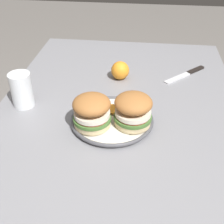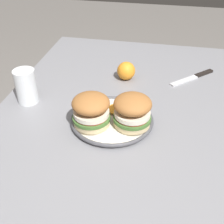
% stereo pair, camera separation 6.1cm
% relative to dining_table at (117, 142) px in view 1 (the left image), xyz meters
% --- Properties ---
extents(dining_table, '(1.32, 0.84, 0.71)m').
position_rel_dining_table_xyz_m(dining_table, '(0.00, 0.00, 0.00)').
color(dining_table, gray).
rests_on(dining_table, ground).
extents(dinner_plate, '(0.26, 0.26, 0.02)m').
position_rel_dining_table_xyz_m(dinner_plate, '(0.01, -0.01, 0.10)').
color(dinner_plate, silver).
rests_on(dinner_plate, dining_table).
extents(sandwich_half_left, '(0.13, 0.13, 0.10)m').
position_rel_dining_table_xyz_m(sandwich_half_left, '(0.03, 0.05, 0.16)').
color(sandwich_half_left, beige).
rests_on(sandwich_half_left, dinner_plate).
extents(sandwich_half_right, '(0.12, 0.12, 0.10)m').
position_rel_dining_table_xyz_m(sandwich_half_right, '(0.05, -0.07, 0.16)').
color(sandwich_half_right, beige).
rests_on(sandwich_half_right, dinner_plate).
extents(orange_peel_curled, '(0.06, 0.06, 0.01)m').
position_rel_dining_table_xyz_m(orange_peel_curled, '(-0.06, -0.07, 0.12)').
color(orange_peel_curled, orange).
rests_on(orange_peel_curled, dinner_plate).
extents(orange_peel_strip_long, '(0.06, 0.05, 0.01)m').
position_rel_dining_table_xyz_m(orange_peel_strip_long, '(-0.03, -0.02, 0.12)').
color(orange_peel_strip_long, orange).
rests_on(orange_peel_strip_long, dinner_plate).
extents(orange_peel_strip_short, '(0.07, 0.07, 0.01)m').
position_rel_dining_table_xyz_m(orange_peel_strip_short, '(-0.05, 0.04, 0.12)').
color(orange_peel_strip_short, orange).
rests_on(orange_peel_strip_short, dinner_plate).
extents(drinking_glass, '(0.07, 0.07, 0.12)m').
position_rel_dining_table_xyz_m(drinking_glass, '(-0.05, -0.33, 0.15)').
color(drinking_glass, white).
rests_on(drinking_glass, dining_table).
extents(whole_orange, '(0.07, 0.07, 0.07)m').
position_rel_dining_table_xyz_m(whole_orange, '(-0.28, -0.02, 0.13)').
color(whole_orange, orange).
rests_on(whole_orange, dining_table).
extents(table_knife, '(0.17, 0.17, 0.01)m').
position_rel_dining_table_xyz_m(table_knife, '(-0.34, 0.25, 0.10)').
color(table_knife, silver).
rests_on(table_knife, dining_table).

